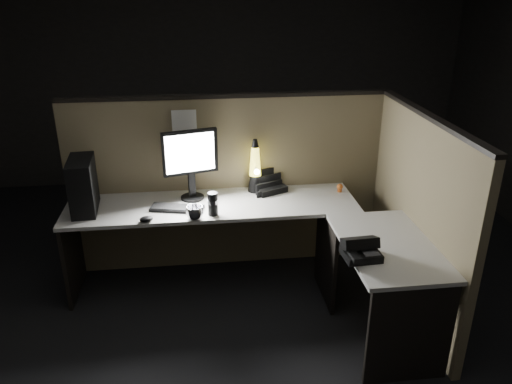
{
  "coord_description": "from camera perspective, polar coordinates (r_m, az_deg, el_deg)",
  "views": [
    {
      "loc": [
        -0.24,
        -3.02,
        2.38
      ],
      "look_at": [
        0.17,
        0.35,
        0.92
      ],
      "focal_mm": 35.0,
      "sensor_mm": 36.0,
      "label": 1
    }
  ],
  "objects": [
    {
      "name": "pinned_paper",
      "position": [
        4.07,
        -8.17,
        7.35
      ],
      "size": [
        0.2,
        0.0,
        0.28
      ],
      "primitive_type": "cube",
      "color": "white",
      "rests_on": "partition_back"
    },
    {
      "name": "travel_mug",
      "position": [
        3.75,
        -4.95,
        -1.36
      ],
      "size": [
        0.08,
        0.08,
        0.18
      ],
      "primitive_type": "cylinder",
      "color": "black",
      "rests_on": "desk"
    },
    {
      "name": "lava_lamp",
      "position": [
        4.13,
        -0.1,
        2.54
      ],
      "size": [
        0.12,
        0.12,
        0.45
      ],
      "color": "black",
      "rests_on": "desk"
    },
    {
      "name": "monitor",
      "position": [
        3.97,
        -7.51,
        3.88
      ],
      "size": [
        0.44,
        0.19,
        0.57
      ],
      "rotation": [
        0.0,
        0.0,
        0.25
      ],
      "color": "black",
      "rests_on": "desk"
    },
    {
      "name": "partition_back",
      "position": [
        4.28,
        -3.2,
        0.85
      ],
      "size": [
        2.66,
        0.06,
        1.5
      ],
      "primitive_type": "cube",
      "color": "brown",
      "rests_on": "ground"
    },
    {
      "name": "keyboard",
      "position": [
        3.9,
        -9.01,
        -1.86
      ],
      "size": [
        0.43,
        0.23,
        0.02
      ],
      "primitive_type": "cube",
      "rotation": [
        0.0,
        0.0,
        -0.23
      ],
      "color": "black",
      "rests_on": "desk"
    },
    {
      "name": "pc_tower",
      "position": [
        3.99,
        -19.18,
        0.73
      ],
      "size": [
        0.21,
        0.4,
        0.41
      ],
      "primitive_type": "cube",
      "rotation": [
        0.0,
        0.0,
        0.08
      ],
      "color": "black",
      "rests_on": "desk"
    },
    {
      "name": "room_shell",
      "position": [
        3.12,
        -2.33,
        9.2
      ],
      "size": [
        6.0,
        6.0,
        6.0
      ],
      "color": "silver",
      "rests_on": "ground"
    },
    {
      "name": "organizer",
      "position": [
        4.2,
        1.4,
        0.77
      ],
      "size": [
        0.32,
        0.3,
        0.19
      ],
      "rotation": [
        0.0,
        0.0,
        0.42
      ],
      "color": "black",
      "rests_on": "desk"
    },
    {
      "name": "partition_right",
      "position": [
        3.85,
        17.89,
        -2.94
      ],
      "size": [
        0.06,
        1.66,
        1.5
      ],
      "primitive_type": "cube",
      "color": "brown",
      "rests_on": "ground"
    },
    {
      "name": "desk_phone",
      "position": [
        3.27,
        11.81,
        -6.45
      ],
      "size": [
        0.24,
        0.25,
        0.14
      ],
      "rotation": [
        0.0,
        0.0,
        0.06
      ],
      "color": "black",
      "rests_on": "desk"
    },
    {
      "name": "mouse",
      "position": [
        3.75,
        -12.43,
        -3.04
      ],
      "size": [
        0.12,
        0.1,
        0.04
      ],
      "primitive_type": "ellipsoid",
      "rotation": [
        0.0,
        0.0,
        0.28
      ],
      "color": "black",
      "rests_on": "desk"
    },
    {
      "name": "steel_mug",
      "position": [
        3.72,
        -7.02,
        -2.35
      ],
      "size": [
        0.13,
        0.13,
        0.1
      ],
      "primitive_type": "imported",
      "rotation": [
        0.0,
        0.0,
        -0.02
      ],
      "color": "#B5B5BC",
      "rests_on": "desk"
    },
    {
      "name": "figurine",
      "position": [
        4.22,
        9.56,
        0.59
      ],
      "size": [
        0.05,
        0.05,
        0.05
      ],
      "primitive_type": "sphere",
      "color": "orange",
      "rests_on": "desk"
    },
    {
      "name": "floor",
      "position": [
        3.85,
        -1.93,
        -14.9
      ],
      "size": [
        6.0,
        6.0,
        0.0
      ],
      "primitive_type": "plane",
      "color": "black",
      "rests_on": "ground"
    },
    {
      "name": "clip_lamp",
      "position": [
        4.09,
        -0.02,
        1.64
      ],
      "size": [
        0.05,
        0.19,
        0.24
      ],
      "color": "silver",
      "rests_on": "desk"
    },
    {
      "name": "desk",
      "position": [
        3.76,
        0.33,
        -5.33
      ],
      "size": [
        2.6,
        1.6,
        0.73
      ],
      "color": "beige",
      "rests_on": "ground"
    }
  ]
}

